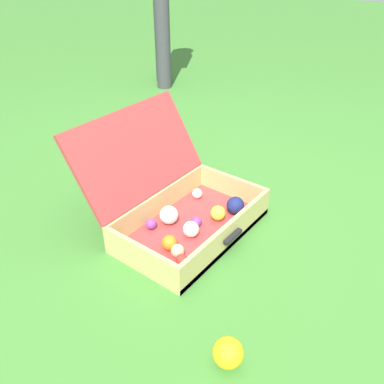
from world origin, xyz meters
The scene contains 3 objects.
ground_plane centered at (0.00, 0.00, 0.00)m, with size 16.00×16.00×0.00m, color #3D7A2D.
open_suitcase centered at (-0.08, 0.14, 0.11)m, with size 0.65×0.62×0.47m.
stray_ball_on_grass centered at (-0.52, -0.42, 0.05)m, with size 0.09×0.09×0.09m, color yellow.
Camera 1 is at (-1.17, -0.78, 1.08)m, focal length 37.47 mm.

